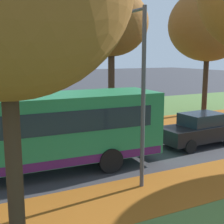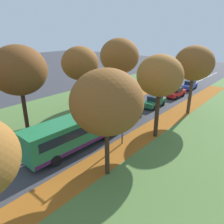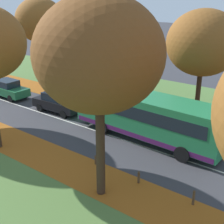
# 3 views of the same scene
# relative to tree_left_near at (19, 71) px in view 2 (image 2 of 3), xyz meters

# --- Properties ---
(grass_verge_left) EXTENTS (12.00, 90.00, 0.01)m
(grass_verge_left) POSITION_rel_tree_left_near_xyz_m (-3.80, 10.45, -6.71)
(grass_verge_left) COLOR #517538
(grass_verge_left) RESTS_ON ground
(leaf_litter_left) EXTENTS (2.80, 60.00, 0.00)m
(leaf_litter_left) POSITION_rel_tree_left_near_xyz_m (0.80, 4.45, -6.70)
(leaf_litter_left) COLOR #9E5619
(leaf_litter_left) RESTS_ON grass_verge_left
(grass_verge_right) EXTENTS (12.00, 90.00, 0.01)m
(grass_verge_right) POSITION_rel_tree_left_near_xyz_m (14.60, 10.45, -6.71)
(grass_verge_right) COLOR #517538
(grass_verge_right) RESTS_ON ground
(leaf_litter_right) EXTENTS (2.80, 60.00, 0.00)m
(leaf_litter_right) POSITION_rel_tree_left_near_xyz_m (10.00, 4.45, -6.70)
(leaf_litter_right) COLOR #9E5619
(leaf_litter_right) RESTS_ON grass_verge_right
(road_centre_line) EXTENTS (0.12, 80.00, 0.01)m
(road_centre_line) POSITION_rel_tree_left_near_xyz_m (5.40, 10.45, -6.71)
(road_centre_line) COLOR silver
(road_centre_line) RESTS_ON ground
(tree_left_near) EXTENTS (5.49, 5.49, 9.21)m
(tree_left_near) POSITION_rel_tree_left_near_xyz_m (0.00, 0.00, 0.00)
(tree_left_near) COLOR #382619
(tree_left_near) RESTS_ON ground
(tree_left_mid) EXTENTS (4.70, 4.70, 8.60)m
(tree_left_mid) POSITION_rel_tree_left_near_xyz_m (-0.19, 8.21, -0.26)
(tree_left_mid) COLOR #422D1E
(tree_left_mid) RESTS_ON ground
(tree_left_far) EXTENTS (5.97, 5.97, 9.36)m
(tree_left_far) POSITION_rel_tree_left_near_xyz_m (-0.24, 16.34, -0.06)
(tree_left_far) COLOR #382619
(tree_left_far) RESTS_ON ground
(tree_right_near) EXTENTS (5.14, 5.14, 8.17)m
(tree_right_near) POSITION_rel_tree_left_near_xyz_m (11.39, 0.08, -0.87)
(tree_right_near) COLOR #382619
(tree_right_near) RESTS_ON ground
(tree_right_mid) EXTENTS (4.44, 4.44, 8.40)m
(tree_right_mid) POSITION_rel_tree_left_near_xyz_m (11.09, 8.10, -0.35)
(tree_right_mid) COLOR #382619
(tree_right_mid) RESTS_ON ground
(tree_right_far) EXTENTS (4.77, 4.77, 8.76)m
(tree_right_far) POSITION_rel_tree_left_near_xyz_m (11.11, 16.77, -0.14)
(tree_right_far) COLOR #422D1E
(tree_right_far) RESTS_ON ground
(bollard_fourth) EXTENTS (0.12, 0.12, 0.66)m
(bollard_fourth) POSITION_rel_tree_left_near_xyz_m (1.80, -1.00, -6.38)
(bollard_fourth) COLOR #4C3823
(bollard_fourth) RESTS_ON ground
(bollard_fifth) EXTENTS (0.12, 0.12, 0.55)m
(bollard_fifth) POSITION_rel_tree_left_near_xyz_m (1.89, 1.94, -6.44)
(bollard_fifth) COLOR #4C3823
(bollard_fifth) RESTS_ON ground
(streetlamp_right) EXTENTS (1.89, 0.28, 6.00)m
(streetlamp_right) POSITION_rel_tree_left_near_xyz_m (9.07, 4.57, -2.98)
(streetlamp_right) COLOR #47474C
(streetlamp_right) RESTS_ON ground
(bus) EXTENTS (2.94, 10.49, 2.98)m
(bus) POSITION_rel_tree_left_near_xyz_m (6.46, 1.36, -5.01)
(bus) COLOR #237A47
(bus) RESTS_ON ground
(car_black_lead) EXTENTS (1.92, 4.27, 1.62)m
(car_black_lead) POSITION_rel_tree_left_near_xyz_m (6.44, 9.82, -5.90)
(car_black_lead) COLOR black
(car_black_lead) RESTS_ON ground
(car_green_following) EXTENTS (1.81, 4.21, 1.62)m
(car_green_following) POSITION_rel_tree_left_near_xyz_m (6.32, 16.23, -5.90)
(car_green_following) COLOR #1E6038
(car_green_following) RESTS_ON ground
(car_red_third_in_line) EXTENTS (1.93, 4.27, 1.62)m
(car_red_third_in_line) POSITION_rel_tree_left_near_xyz_m (6.61, 22.78, -5.90)
(car_red_third_in_line) COLOR #B21919
(car_red_third_in_line) RESTS_ON ground
(car_blue_fourth_in_line) EXTENTS (1.91, 4.26, 1.62)m
(car_blue_fourth_in_line) POSITION_rel_tree_left_near_xyz_m (6.45, 29.09, -5.90)
(car_blue_fourth_in_line) COLOR #233D9E
(car_blue_fourth_in_line) RESTS_ON ground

